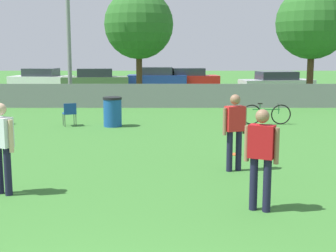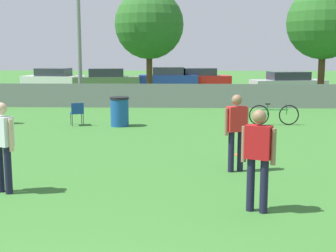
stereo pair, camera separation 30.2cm
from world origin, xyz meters
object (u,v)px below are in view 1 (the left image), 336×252
at_px(tree_far_right, 313,23).
at_px(bicycle_sideline, 267,114).
at_px(tree_near_pole, 140,25).
at_px(parked_car_blue, 158,78).
at_px(player_defender_red, 235,127).
at_px(parked_car_red, 189,78).
at_px(light_pole, 69,10).
at_px(frisbee_disc, 237,154).
at_px(parked_car_silver, 277,83).
at_px(folding_chair_sideline, 70,112).
at_px(parked_car_olive, 96,80).
at_px(player_thrower_red, 262,153).
at_px(trash_bin, 113,112).
at_px(player_receiver_white, 3,142).
at_px(parked_car_white, 42,79).

distance_m(tree_far_right, bicycle_sideline, 8.22).
bearing_deg(bicycle_sideline, tree_near_pole, 117.13).
bearing_deg(parked_car_blue, player_defender_red, -84.75).
height_order(tree_far_right, parked_car_red, tree_far_right).
relative_size(light_pole, frisbee_disc, 28.66).
bearing_deg(parked_car_blue, parked_car_silver, -31.13).
bearing_deg(tree_far_right, tree_near_pole, 165.11).
distance_m(bicycle_sideline, parked_car_blue, 17.01).
distance_m(tree_near_pole, parked_car_blue, 8.35).
relative_size(light_pole, folding_chair_sideline, 9.31).
bearing_deg(parked_car_olive, frisbee_disc, -79.60).
distance_m(tree_far_right, parked_car_silver, 6.40).
xyz_separation_m(parked_car_olive, parked_car_blue, (4.05, 2.05, 0.01)).
distance_m(light_pole, bicycle_sideline, 11.25).
bearing_deg(folding_chair_sideline, parked_car_blue, -120.31).
xyz_separation_m(light_pole, player_defender_red, (6.20, -12.96, -3.52)).
distance_m(light_pole, parked_car_silver, 13.23).
bearing_deg(parked_car_olive, tree_far_right, -42.03).
bearing_deg(parked_car_olive, bicycle_sideline, -68.37).
height_order(player_thrower_red, parked_car_red, player_thrower_red).
relative_size(trash_bin, parked_car_silver, 0.22).
distance_m(player_thrower_red, parked_car_silver, 21.74).
bearing_deg(bicycle_sideline, player_thrower_red, -104.86).
bearing_deg(player_receiver_white, player_thrower_red, 18.50).
xyz_separation_m(player_thrower_red, parked_car_silver, (5.10, 21.13, -0.29)).
xyz_separation_m(light_pole, frisbee_disc, (6.48, -11.37, -4.47)).
distance_m(folding_chair_sideline, parked_car_olive, 14.85).
height_order(tree_far_right, parked_car_white, tree_far_right).
distance_m(player_receiver_white, frisbee_disc, 5.78).
bearing_deg(frisbee_disc, parked_car_olive, 108.63).
distance_m(frisbee_disc, parked_car_white, 23.14).
relative_size(player_thrower_red, frisbee_disc, 6.35).
distance_m(parked_car_white, parked_car_blue, 7.96).
distance_m(tree_far_right, player_receiver_white, 18.00).
relative_size(parked_car_white, parked_car_olive, 0.96).
height_order(light_pole, parked_car_blue, light_pole).
height_order(light_pole, player_defender_red, light_pole).
bearing_deg(parked_car_red, tree_near_pole, -114.88).
bearing_deg(trash_bin, tree_far_right, 38.25).
bearing_deg(tree_far_right, parked_car_olive, 146.19).
bearing_deg(parked_car_olive, light_pole, -97.98).
height_order(player_receiver_white, parked_car_red, player_receiver_white).
height_order(bicycle_sideline, parked_car_olive, parked_car_olive).
bearing_deg(parked_car_blue, tree_far_right, -52.35).
distance_m(tree_far_right, frisbee_disc, 13.19).
xyz_separation_m(trash_bin, parked_car_white, (-6.78, 16.17, 0.18)).
xyz_separation_m(player_thrower_red, frisbee_disc, (0.22, 4.16, -0.95)).
relative_size(bicycle_sideline, parked_car_olive, 0.39).
relative_size(player_receiver_white, player_thrower_red, 1.00).
bearing_deg(parked_car_white, player_defender_red, -58.00).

